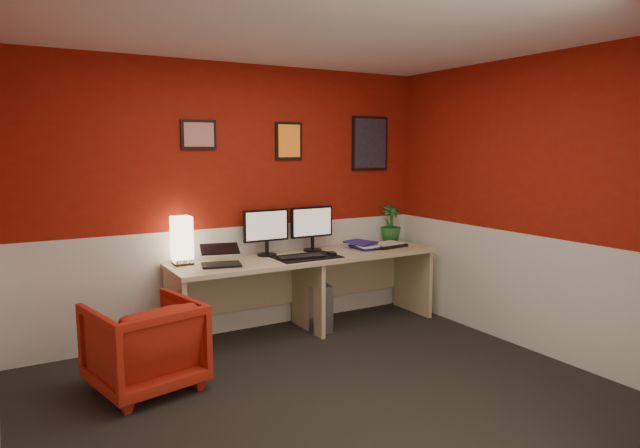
{
  "coord_description": "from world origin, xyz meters",
  "views": [
    {
      "loc": [
        -1.91,
        -3.13,
        1.73
      ],
      "look_at": [
        0.6,
        1.21,
        1.05
      ],
      "focal_mm": 31.39,
      "sensor_mm": 36.0,
      "label": 1
    }
  ],
  "objects_px": {
    "desk": "(308,293)",
    "pc_tower": "(315,305)",
    "monitor_right": "(312,222)",
    "zen_tray": "(387,245)",
    "shoji_lamp": "(182,242)",
    "laptop": "(221,253)",
    "potted_plant": "(391,224)",
    "armchair": "(144,345)",
    "monitor_left": "(267,225)"
  },
  "relations": [
    {
      "from": "desk",
      "to": "pc_tower",
      "type": "bearing_deg",
      "value": 20.71
    },
    {
      "from": "desk",
      "to": "monitor_right",
      "type": "relative_size",
      "value": 4.48
    },
    {
      "from": "zen_tray",
      "to": "desk",
      "type": "bearing_deg",
      "value": 179.79
    },
    {
      "from": "shoji_lamp",
      "to": "laptop",
      "type": "xyz_separation_m",
      "value": [
        0.27,
        -0.23,
        -0.09
      ]
    },
    {
      "from": "shoji_lamp",
      "to": "pc_tower",
      "type": "xyz_separation_m",
      "value": [
        1.23,
        -0.15,
        -0.7
      ]
    },
    {
      "from": "shoji_lamp",
      "to": "potted_plant",
      "type": "height_order",
      "value": "shoji_lamp"
    },
    {
      "from": "pc_tower",
      "to": "armchair",
      "type": "bearing_deg",
      "value": -153.17
    },
    {
      "from": "desk",
      "to": "shoji_lamp",
      "type": "relative_size",
      "value": 6.5
    },
    {
      "from": "zen_tray",
      "to": "pc_tower",
      "type": "distance_m",
      "value": 0.98
    },
    {
      "from": "shoji_lamp",
      "to": "laptop",
      "type": "relative_size",
      "value": 1.21
    },
    {
      "from": "laptop",
      "to": "armchair",
      "type": "relative_size",
      "value": 0.46
    },
    {
      "from": "monitor_right",
      "to": "monitor_left",
      "type": "bearing_deg",
      "value": -179.37
    },
    {
      "from": "monitor_right",
      "to": "pc_tower",
      "type": "height_order",
      "value": "monitor_right"
    },
    {
      "from": "desk",
      "to": "monitor_left",
      "type": "xyz_separation_m",
      "value": [
        -0.34,
        0.18,
        0.66
      ]
    },
    {
      "from": "desk",
      "to": "monitor_left",
      "type": "bearing_deg",
      "value": 152.38
    },
    {
      "from": "pc_tower",
      "to": "monitor_right",
      "type": "bearing_deg",
      "value": 76.02
    },
    {
      "from": "monitor_right",
      "to": "zen_tray",
      "type": "xyz_separation_m",
      "value": [
        0.77,
        -0.19,
        -0.28
      ]
    },
    {
      "from": "shoji_lamp",
      "to": "monitor_left",
      "type": "relative_size",
      "value": 0.69
    },
    {
      "from": "monitor_left",
      "to": "potted_plant",
      "type": "bearing_deg",
      "value": 1.77
    },
    {
      "from": "shoji_lamp",
      "to": "monitor_left",
      "type": "bearing_deg",
      "value": -0.55
    },
    {
      "from": "desk",
      "to": "armchair",
      "type": "height_order",
      "value": "desk"
    },
    {
      "from": "zen_tray",
      "to": "shoji_lamp",
      "type": "bearing_deg",
      "value": 174.77
    },
    {
      "from": "monitor_right",
      "to": "shoji_lamp",
      "type": "bearing_deg",
      "value": 179.9
    },
    {
      "from": "laptop",
      "to": "armchair",
      "type": "height_order",
      "value": "laptop"
    },
    {
      "from": "laptop",
      "to": "monitor_left",
      "type": "xyz_separation_m",
      "value": [
        0.53,
        0.22,
        0.18
      ]
    },
    {
      "from": "shoji_lamp",
      "to": "potted_plant",
      "type": "relative_size",
      "value": 1.01
    },
    {
      "from": "zen_tray",
      "to": "armchair",
      "type": "bearing_deg",
      "value": -167.82
    },
    {
      "from": "monitor_right",
      "to": "zen_tray",
      "type": "bearing_deg",
      "value": -13.58
    },
    {
      "from": "monitor_left",
      "to": "monitor_right",
      "type": "xyz_separation_m",
      "value": [
        0.49,
        0.01,
        0.0
      ]
    },
    {
      "from": "zen_tray",
      "to": "laptop",
      "type": "bearing_deg",
      "value": -178.72
    },
    {
      "from": "laptop",
      "to": "zen_tray",
      "type": "relative_size",
      "value": 0.94
    },
    {
      "from": "monitor_right",
      "to": "potted_plant",
      "type": "xyz_separation_m",
      "value": [
        0.99,
        0.04,
        -0.09
      ]
    },
    {
      "from": "laptop",
      "to": "pc_tower",
      "type": "relative_size",
      "value": 0.73
    },
    {
      "from": "desk",
      "to": "monitor_right",
      "type": "distance_m",
      "value": 0.7
    },
    {
      "from": "monitor_left",
      "to": "armchair",
      "type": "xyz_separation_m",
      "value": [
        -1.31,
        -0.74,
        -0.69
      ]
    },
    {
      "from": "monitor_right",
      "to": "laptop",
      "type": "bearing_deg",
      "value": -167.52
    },
    {
      "from": "armchair",
      "to": "pc_tower",
      "type": "bearing_deg",
      "value": -173.59
    },
    {
      "from": "monitor_left",
      "to": "shoji_lamp",
      "type": "bearing_deg",
      "value": 179.45
    },
    {
      "from": "zen_tray",
      "to": "armchair",
      "type": "distance_m",
      "value": 2.67
    },
    {
      "from": "potted_plant",
      "to": "laptop",
      "type": "bearing_deg",
      "value": -172.44
    },
    {
      "from": "laptop",
      "to": "monitor_left",
      "type": "relative_size",
      "value": 0.57
    },
    {
      "from": "zen_tray",
      "to": "armchair",
      "type": "height_order",
      "value": "zen_tray"
    },
    {
      "from": "shoji_lamp",
      "to": "zen_tray",
      "type": "relative_size",
      "value": 1.14
    },
    {
      "from": "laptop",
      "to": "zen_tray",
      "type": "xyz_separation_m",
      "value": [
        1.8,
        0.04,
        -0.09
      ]
    },
    {
      "from": "monitor_left",
      "to": "armchair",
      "type": "distance_m",
      "value": 1.66
    },
    {
      "from": "shoji_lamp",
      "to": "monitor_right",
      "type": "distance_m",
      "value": 1.3
    },
    {
      "from": "desk",
      "to": "shoji_lamp",
      "type": "distance_m",
      "value": 1.29
    },
    {
      "from": "laptop",
      "to": "pc_tower",
      "type": "xyz_separation_m",
      "value": [
        0.97,
        0.08,
        -0.61
      ]
    },
    {
      "from": "desk",
      "to": "shoji_lamp",
      "type": "bearing_deg",
      "value": 170.76
    },
    {
      "from": "shoji_lamp",
      "to": "zen_tray",
      "type": "height_order",
      "value": "shoji_lamp"
    }
  ]
}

